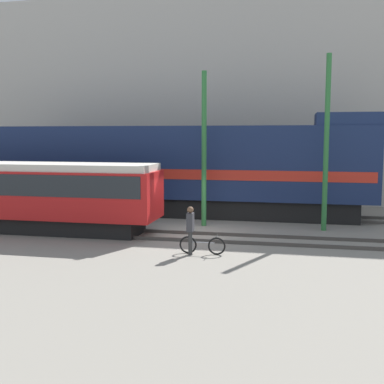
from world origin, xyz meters
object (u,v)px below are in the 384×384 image
Objects in this scene: utility_pole_left at (204,150)px; utility_pole_center at (326,144)px; streetcar at (17,192)px; bicycle at (202,245)px; freight_locomotive at (173,169)px; person at (190,225)px.

utility_pole_center is at bearing 0.00° from utility_pole_left.
streetcar is 8.59m from utility_pole_left.
bicycle is at bearing -16.14° from streetcar.
utility_pole_left is (2.22, -2.82, 1.11)m from freight_locomotive.
utility_pole_center is (4.91, 5.53, 2.81)m from person.
person is at bearing -84.39° from utility_pole_left.
freight_locomotive is 2.93× the size of utility_pole_left.
utility_pole_left is (7.90, 2.82, 1.84)m from streetcar.
streetcar is at bearing -160.39° from utility_pole_left.
freight_locomotive is 8.30m from utility_pole_center.
utility_pole_center is at bearing -20.14° from freight_locomotive.
person is 0.22× the size of utility_pole_center.
streetcar is at bearing 163.86° from bicycle.
streetcar is at bearing -168.10° from utility_pole_center.
freight_locomotive is 12.06× the size of person.
bicycle is at bearing 20.68° from person.
bicycle is at bearing -79.98° from utility_pole_left.
bicycle is 0.22× the size of utility_pole_center.
utility_pole_left is at bearing -51.69° from freight_locomotive.
utility_pole_center reaches higher than bicycle.
streetcar is 1.65× the size of utility_pole_center.
streetcar is 1.79× the size of utility_pole_left.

